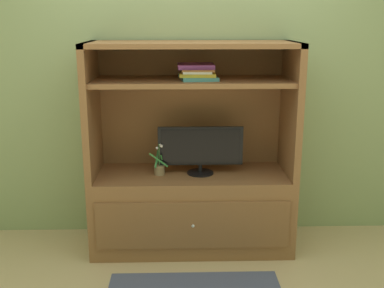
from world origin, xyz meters
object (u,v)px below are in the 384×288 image
(tv_monitor, at_px, (200,148))
(potted_plant, at_px, (159,168))
(magazine_stack, at_px, (197,72))
(media_console, at_px, (192,185))

(tv_monitor, xyz_separation_m, potted_plant, (-0.32, -0.02, -0.15))
(magazine_stack, bearing_deg, tv_monitor, -26.55)
(potted_plant, xyz_separation_m, magazine_stack, (0.29, 0.03, 0.73))
(potted_plant, height_order, magazine_stack, magazine_stack)
(magazine_stack, bearing_deg, media_console, 172.53)
(media_console, bearing_deg, potted_plant, -172.06)
(media_console, bearing_deg, tv_monitor, -15.05)
(magazine_stack, bearing_deg, potted_plant, -174.23)
(tv_monitor, bearing_deg, potted_plant, -176.91)
(media_console, relative_size, potted_plant, 6.51)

